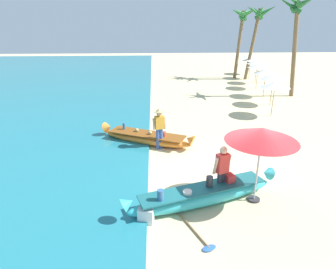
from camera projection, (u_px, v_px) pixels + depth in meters
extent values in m
plane|color=beige|center=(227.00, 181.00, 9.70)|extent=(80.00, 80.00, 0.00)
ellipsoid|color=#33B2BC|center=(203.00, 196.00, 8.40)|extent=(4.47, 2.05, 0.54)
cone|color=#33B2BC|center=(267.00, 173.00, 9.03)|extent=(0.50, 0.50, 0.47)
cone|color=#33B2BC|center=(128.00, 203.00, 7.54)|extent=(0.50, 0.50, 0.47)
cube|color=#1C6267|center=(204.00, 188.00, 8.30)|extent=(3.79, 1.84, 0.04)
cylinder|color=#386699|center=(160.00, 195.00, 7.69)|extent=(0.18, 0.18, 0.32)
cylinder|color=silver|center=(187.00, 193.00, 8.01)|extent=(0.25, 0.25, 0.10)
cylinder|color=#2D2D33|center=(209.00, 182.00, 8.31)|extent=(0.19, 0.19, 0.33)
cube|color=#B73333|center=(229.00, 178.00, 8.59)|extent=(0.34, 0.37, 0.24)
ellipsoid|color=orange|center=(147.00, 139.00, 12.62)|extent=(3.95, 2.42, 0.43)
cone|color=orange|center=(190.00, 139.00, 11.84)|extent=(0.60, 0.63, 0.56)
cone|color=orange|center=(108.00, 127.00, 13.20)|extent=(0.60, 0.63, 0.56)
cube|color=brown|center=(147.00, 134.00, 12.54)|extent=(3.38, 2.17, 0.04)
cylinder|color=#386699|center=(124.00, 126.00, 12.99)|extent=(0.13, 0.13, 0.31)
sphere|color=tan|center=(137.00, 130.00, 12.73)|extent=(0.17, 0.17, 0.17)
sphere|color=tan|center=(150.00, 133.00, 12.44)|extent=(0.17, 0.17, 0.17)
cylinder|color=#B74C38|center=(164.00, 134.00, 12.20)|extent=(0.19, 0.19, 0.23)
cylinder|color=#3D5BA8|center=(161.00, 138.00, 12.04)|extent=(0.14, 0.14, 0.88)
cylinder|color=#3D5BA8|center=(158.00, 139.00, 12.00)|extent=(0.14, 0.14, 0.88)
cube|color=gold|center=(159.00, 122.00, 11.76)|extent=(0.41, 0.31, 0.53)
cylinder|color=tan|center=(165.00, 123.00, 11.83)|extent=(0.14, 0.20, 0.48)
cylinder|color=tan|center=(154.00, 124.00, 11.69)|extent=(0.14, 0.20, 0.48)
sphere|color=tan|center=(159.00, 113.00, 11.62)|extent=(0.22, 0.22, 0.22)
cylinder|color=tan|center=(159.00, 111.00, 11.59)|extent=(0.44, 0.44, 0.02)
cone|color=tan|center=(159.00, 110.00, 11.57)|extent=(0.26, 0.26, 0.12)
cylinder|color=#333842|center=(219.00, 186.00, 8.63)|extent=(0.14, 0.14, 0.87)
cylinder|color=#333842|center=(223.00, 184.00, 8.69)|extent=(0.14, 0.14, 0.87)
cube|color=#DB3D38|center=(222.00, 163.00, 8.39)|extent=(0.42, 0.35, 0.58)
cylinder|color=beige|center=(215.00, 166.00, 8.33)|extent=(0.16, 0.22, 0.53)
cylinder|color=beige|center=(228.00, 163.00, 8.53)|extent=(0.16, 0.22, 0.53)
sphere|color=beige|center=(223.00, 150.00, 8.24)|extent=(0.22, 0.22, 0.22)
cylinder|color=#B7B7BC|center=(258.00, 166.00, 8.28)|extent=(0.05, 0.05, 2.28)
cone|color=red|center=(262.00, 134.00, 7.93)|extent=(2.01, 2.01, 0.39)
cylinder|color=#333338|center=(254.00, 199.00, 8.68)|extent=(0.36, 0.36, 0.06)
cylinder|color=#8E6B47|center=(273.00, 99.00, 15.99)|extent=(0.04, 0.04, 1.90)
cone|color=silver|center=(275.00, 85.00, 15.69)|extent=(1.60, 1.60, 0.32)
cylinder|color=#8E6B47|center=(272.00, 90.00, 18.08)|extent=(0.04, 0.04, 1.90)
cone|color=silver|center=(273.00, 77.00, 17.78)|extent=(1.60, 1.60, 0.32)
cylinder|color=#8E6B47|center=(265.00, 83.00, 20.04)|extent=(0.04, 0.04, 1.90)
cone|color=silver|center=(266.00, 71.00, 19.75)|extent=(1.60, 1.60, 0.32)
cylinder|color=#8E6B47|center=(257.00, 76.00, 22.43)|extent=(0.04, 0.04, 1.90)
cone|color=silver|center=(258.00, 66.00, 22.14)|extent=(1.60, 1.60, 0.32)
cylinder|color=#8E6B47|center=(256.00, 72.00, 24.31)|extent=(0.04, 0.04, 1.90)
cone|color=silver|center=(257.00, 62.00, 24.02)|extent=(1.60, 1.60, 0.32)
cylinder|color=#8E6B47|center=(250.00, 68.00, 26.29)|extent=(0.04, 0.04, 1.90)
cone|color=silver|center=(251.00, 59.00, 26.00)|extent=(1.60, 1.60, 0.32)
cylinder|color=#8E6B47|center=(249.00, 64.00, 28.46)|extent=(0.04, 0.04, 1.90)
cone|color=silver|center=(250.00, 56.00, 28.17)|extent=(1.60, 1.60, 0.32)
cylinder|color=brown|center=(252.00, 45.00, 25.29)|extent=(0.99, 0.28, 5.90)
cone|color=#287033|center=(265.00, 11.00, 24.27)|extent=(1.60, 0.58, 1.02)
cone|color=#287033|center=(262.00, 10.00, 24.62)|extent=(1.21, 1.51, 0.79)
cone|color=#287033|center=(257.00, 12.00, 24.67)|extent=(0.69, 1.46, 1.04)
cone|color=#287033|center=(255.00, 11.00, 24.44)|extent=(1.54, 0.92, 0.96)
cone|color=#287033|center=(256.00, 12.00, 24.15)|extent=(1.64, 0.97, 1.19)
cone|color=#287033|center=(261.00, 11.00, 23.82)|extent=(0.70, 1.92, 0.94)
cone|color=#287033|center=(266.00, 12.00, 24.00)|extent=(1.54, 1.61, 1.24)
cylinder|color=brown|center=(294.00, 50.00, 19.43)|extent=(0.81, 0.28, 6.22)
cone|color=#23602D|center=(304.00, 4.00, 18.44)|extent=(1.66, 0.53, 1.15)
cone|color=#23602D|center=(295.00, 1.00, 18.82)|extent=(0.72, 2.05, 0.74)
cone|color=#23602D|center=(289.00, 4.00, 18.59)|extent=(1.64, 1.16, 1.22)
cone|color=#23602D|center=(294.00, 1.00, 18.11)|extent=(1.44, 1.10, 0.76)
cone|color=#23602D|center=(305.00, 2.00, 17.91)|extent=(1.16, 1.91, 0.99)
cylinder|color=brown|center=(239.00, 46.00, 25.87)|extent=(0.58, 0.28, 5.72)
cone|color=#337F3D|center=(248.00, 14.00, 24.91)|extent=(1.55, 0.45, 1.03)
cone|color=#337F3D|center=(246.00, 12.00, 25.23)|extent=(1.41, 1.61, 0.72)
cone|color=#337F3D|center=(240.00, 14.00, 25.41)|extent=(0.83, 1.98, 1.18)
cone|color=#337F3D|center=(239.00, 13.00, 25.06)|extent=(1.45, 0.99, 0.98)
cone|color=#337F3D|center=(240.00, 12.00, 24.62)|extent=(1.61, 1.26, 0.82)
cone|color=#337F3D|center=(244.00, 14.00, 24.48)|extent=(0.51, 1.71, 1.15)
cone|color=#337F3D|center=(247.00, 13.00, 24.55)|extent=(1.16, 1.60, 0.98)
cube|color=silver|center=(146.00, 215.00, 7.69)|extent=(0.45, 0.36, 0.41)
cylinder|color=#8E6B47|center=(191.00, 227.00, 7.52)|extent=(0.72, 1.54, 0.05)
ellipsoid|color=#2D60B7|center=(209.00, 248.00, 6.83)|extent=(0.41, 0.33, 0.03)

